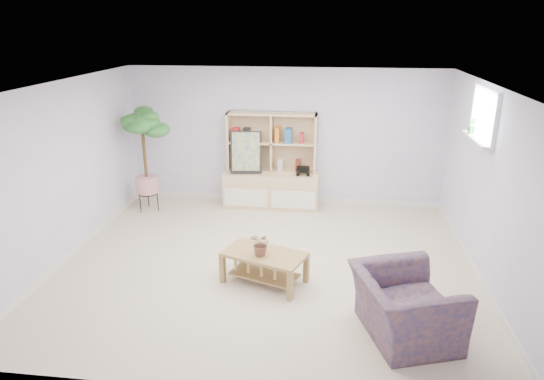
# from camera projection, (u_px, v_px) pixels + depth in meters

# --- Properties ---
(floor) EXTENTS (5.50, 5.00, 0.01)m
(floor) POSITION_uv_depth(u_px,v_px,m) (266.00, 265.00, 6.55)
(floor) COLOR #BEB3A6
(floor) RESTS_ON ground
(ceiling) EXTENTS (5.50, 5.00, 0.01)m
(ceiling) POSITION_uv_depth(u_px,v_px,m) (265.00, 86.00, 5.76)
(ceiling) COLOR white
(ceiling) RESTS_ON walls
(walls) EXTENTS (5.51, 5.01, 2.40)m
(walls) POSITION_uv_depth(u_px,v_px,m) (266.00, 181.00, 6.16)
(walls) COLOR silver
(walls) RESTS_ON floor
(baseboard) EXTENTS (5.50, 5.00, 0.10)m
(baseboard) POSITION_uv_depth(u_px,v_px,m) (266.00, 262.00, 6.54)
(baseboard) COLOR silver
(baseboard) RESTS_ON floor
(window) EXTENTS (0.10, 0.98, 0.68)m
(window) POSITION_uv_depth(u_px,v_px,m) (485.00, 115.00, 6.14)
(window) COLOR silver
(window) RESTS_ON walls
(window_sill) EXTENTS (0.14, 1.00, 0.04)m
(window_sill) POSITION_uv_depth(u_px,v_px,m) (476.00, 140.00, 6.25)
(window_sill) COLOR silver
(window_sill) RESTS_ON walls
(storage_unit) EXTENTS (1.65, 0.56, 1.65)m
(storage_unit) POSITION_uv_depth(u_px,v_px,m) (271.00, 161.00, 8.40)
(storage_unit) COLOR tan
(storage_unit) RESTS_ON floor
(poster) EXTENTS (0.54, 0.18, 0.74)m
(poster) POSITION_uv_depth(u_px,v_px,m) (246.00, 152.00, 8.33)
(poster) COLOR #FFE145
(poster) RESTS_ON storage_unit
(toy_truck) EXTENTS (0.32, 0.23, 0.17)m
(toy_truck) POSITION_uv_depth(u_px,v_px,m) (303.00, 170.00, 8.32)
(toy_truck) COLOR black
(toy_truck) RESTS_ON storage_unit
(coffee_table) EXTENTS (1.12, 0.85, 0.41)m
(coffee_table) POSITION_uv_depth(u_px,v_px,m) (264.00, 268.00, 6.07)
(coffee_table) COLOR olive
(coffee_table) RESTS_ON floor
(table_plant) EXTENTS (0.35, 0.35, 0.30)m
(table_plant) POSITION_uv_depth(u_px,v_px,m) (261.00, 244.00, 5.90)
(table_plant) COLOR #246F26
(table_plant) RESTS_ON coffee_table
(floor_tree) EXTENTS (0.73, 0.73, 1.79)m
(floor_tree) POSITION_uv_depth(u_px,v_px,m) (145.00, 161.00, 8.19)
(floor_tree) COLOR #175D20
(floor_tree) RESTS_ON floor
(armchair) EXTENTS (1.21, 1.29, 0.79)m
(armchair) POSITION_uv_depth(u_px,v_px,m) (405.00, 302.00, 4.98)
(armchair) COLOR navy
(armchair) RESTS_ON floor
(sill_plant) EXTENTS (0.14, 0.12, 0.22)m
(sill_plant) POSITION_uv_depth(u_px,v_px,m) (472.00, 125.00, 6.47)
(sill_plant) COLOR #175D20
(sill_plant) RESTS_ON window_sill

